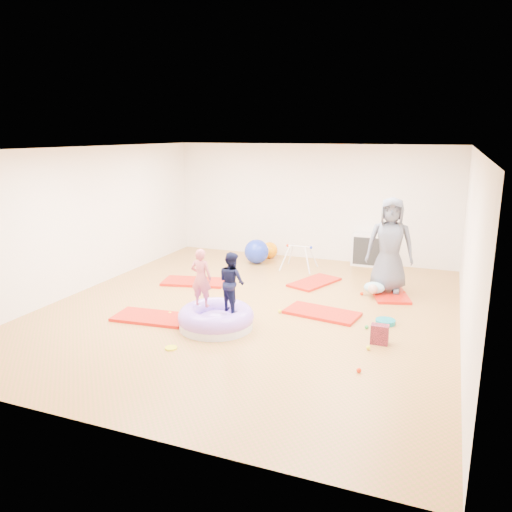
% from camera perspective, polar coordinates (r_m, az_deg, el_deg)
% --- Properties ---
extents(room, '(7.01, 8.01, 2.81)m').
position_cam_1_polar(room, '(8.59, -0.73, 2.79)').
color(room, '#BA6A3D').
rests_on(room, ground).
extents(gym_mat_front_left, '(1.32, 0.75, 0.05)m').
position_cam_1_polar(gym_mat_front_left, '(8.66, -11.85, -6.88)').
color(gym_mat_front_left, red).
rests_on(gym_mat_front_left, ground).
extents(gym_mat_mid_left, '(1.40, 0.91, 0.05)m').
position_cam_1_polar(gym_mat_mid_left, '(10.51, -7.08, -2.94)').
color(gym_mat_mid_left, red).
rests_on(gym_mat_mid_left, ground).
extents(gym_mat_center_back, '(0.97, 1.30, 0.05)m').
position_cam_1_polar(gym_mat_center_back, '(10.48, 6.69, -2.99)').
color(gym_mat_center_back, red).
rests_on(gym_mat_center_back, ground).
extents(gym_mat_right, '(1.33, 0.81, 0.05)m').
position_cam_1_polar(gym_mat_right, '(8.75, 7.54, -6.48)').
color(gym_mat_right, red).
rests_on(gym_mat_right, ground).
extents(gym_mat_rear_right, '(0.96, 1.37, 0.05)m').
position_cam_1_polar(gym_mat_rear_right, '(10.07, 14.94, -4.09)').
color(gym_mat_rear_right, red).
rests_on(gym_mat_rear_right, ground).
extents(inflatable_cushion, '(1.23, 1.23, 0.39)m').
position_cam_1_polar(inflatable_cushion, '(8.10, -4.59, -7.14)').
color(inflatable_cushion, silver).
rests_on(inflatable_cushion, ground).
extents(child_pink, '(0.36, 0.25, 0.96)m').
position_cam_1_polar(child_pink, '(8.07, -6.30, -2.15)').
color(child_pink, '#CB5B62').
rests_on(child_pink, inflatable_cushion).
extents(child_navy, '(0.59, 0.55, 0.96)m').
position_cam_1_polar(child_navy, '(7.82, -2.80, -2.61)').
color(child_navy, black).
rests_on(child_navy, inflatable_cushion).
extents(adult_caregiver, '(0.94, 0.66, 1.83)m').
position_cam_1_polar(adult_caregiver, '(9.90, 15.06, 1.24)').
color(adult_caregiver, '#4D505E').
rests_on(adult_caregiver, gym_mat_rear_right).
extents(infant, '(0.39, 0.40, 0.23)m').
position_cam_1_polar(infant, '(9.81, 13.32, -3.58)').
color(infant, '#98CDDF').
rests_on(infant, gym_mat_rear_right).
extents(ball_pit_balls, '(3.72, 3.65, 0.07)m').
position_cam_1_polar(ball_pit_balls, '(8.38, 6.69, -7.34)').
color(ball_pit_balls, yellow).
rests_on(ball_pit_balls, ground).
extents(exercise_ball_blue, '(0.58, 0.58, 0.58)m').
position_cam_1_polar(exercise_ball_blue, '(11.93, 0.06, 0.52)').
color(exercise_ball_blue, '#1A30B6').
rests_on(exercise_ball_blue, ground).
extents(exercise_ball_orange, '(0.41, 0.41, 0.41)m').
position_cam_1_polar(exercise_ball_orange, '(12.45, 1.55, 0.67)').
color(exercise_ball_orange, '#FF8B00').
rests_on(exercise_ball_orange, ground).
extents(infant_play_gym, '(0.74, 0.70, 0.57)m').
position_cam_1_polar(infant_play_gym, '(11.37, 4.94, 0.25)').
color(infant_play_gym, silver).
rests_on(infant_play_gym, ground).
extents(cube_shelf, '(0.76, 0.37, 0.76)m').
position_cam_1_polar(cube_shelf, '(12.02, 12.71, 0.69)').
color(cube_shelf, silver).
rests_on(cube_shelf, ground).
extents(balance_disc, '(0.32, 0.32, 0.07)m').
position_cam_1_polar(balance_disc, '(8.53, 14.57, -7.28)').
color(balance_disc, '#0D7C88').
rests_on(balance_disc, ground).
extents(backpack, '(0.26, 0.17, 0.30)m').
position_cam_1_polar(backpack, '(7.71, 13.94, -8.68)').
color(backpack, '#AD223A').
rests_on(backpack, ground).
extents(yellow_toy, '(0.18, 0.18, 0.03)m').
position_cam_1_polar(yellow_toy, '(7.47, -9.69, -10.33)').
color(yellow_toy, yellow).
rests_on(yellow_toy, ground).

